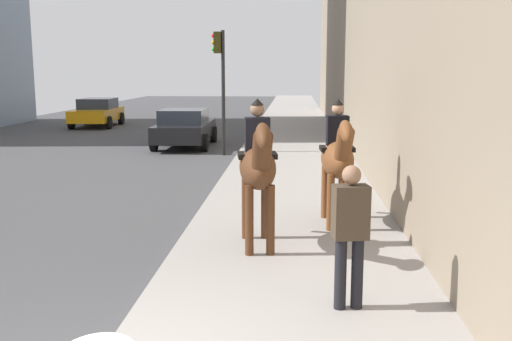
# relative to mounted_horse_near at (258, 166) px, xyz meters

# --- Properties ---
(mounted_horse_near) EXTENTS (2.15, 0.77, 2.33)m
(mounted_horse_near) POSITION_rel_mounted_horse_near_xyz_m (0.00, 0.00, 0.00)
(mounted_horse_near) COLOR #4C2B16
(mounted_horse_near) RESTS_ON sidewalk_slab
(mounted_horse_far) EXTENTS (2.15, 0.65, 2.25)m
(mounted_horse_far) POSITION_rel_mounted_horse_near_xyz_m (1.44, -1.33, -0.07)
(mounted_horse_far) COLOR brown
(mounted_horse_far) RESTS_ON sidewalk_slab
(pedestrian_greeting) EXTENTS (0.32, 0.44, 1.70)m
(pedestrian_greeting) POSITION_rel_mounted_horse_near_xyz_m (-2.31, -1.20, -0.33)
(pedestrian_greeting) COLOR black
(pedestrian_greeting) RESTS_ON sidewalk_slab
(car_mid_lane) EXTENTS (4.15, 2.22, 1.44)m
(car_mid_lane) POSITION_rel_mounted_horse_near_xyz_m (20.64, 9.54, -0.68)
(car_mid_lane) COLOR orange
(car_mid_lane) RESTS_ON ground
(car_far_lane) EXTENTS (4.48, 2.10, 1.44)m
(car_far_lane) POSITION_rel_mounted_horse_near_xyz_m (12.95, 3.55, -0.68)
(car_far_lane) COLOR black
(car_far_lane) RESTS_ON ground
(traffic_light_near_curb) EXTENTS (0.20, 0.44, 4.18)m
(traffic_light_near_curb) POSITION_rel_mounted_horse_near_xyz_m (10.83, 1.91, 1.35)
(traffic_light_near_curb) COLOR black
(traffic_light_near_curb) RESTS_ON ground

